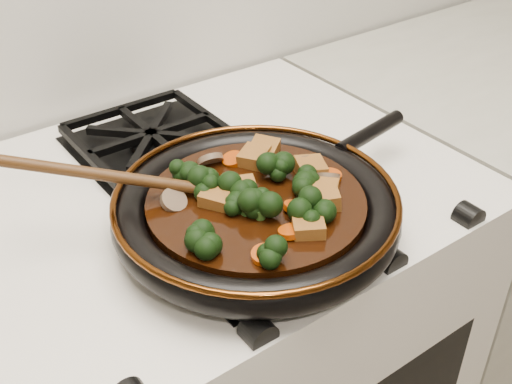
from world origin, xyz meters
TOP-DOWN VIEW (x-y plane):
  - burner_grate_front at (0.00, 1.55)m, footprint 0.23×0.23m
  - burner_grate_back at (0.00, 1.83)m, footprint 0.23×0.23m
  - skillet at (0.00, 1.55)m, footprint 0.49×0.36m
  - braising_sauce at (-0.00, 1.55)m, footprint 0.28×0.28m
  - tofu_cube_0 at (0.07, 1.51)m, footprint 0.05×0.05m
  - tofu_cube_1 at (0.01, 1.46)m, footprint 0.05×0.05m
  - tofu_cube_2 at (0.07, 1.63)m, footprint 0.05×0.05m
  - tofu_cube_3 at (0.05, 1.62)m, footprint 0.05×0.05m
  - tofu_cube_4 at (-0.02, 1.56)m, footprint 0.06×0.06m
  - tofu_cube_5 at (0.09, 1.56)m, footprint 0.05×0.05m
  - tofu_cube_6 at (0.06, 1.50)m, footprint 0.06×0.06m
  - tofu_cube_7 at (-0.04, 1.57)m, footprint 0.06×0.06m
  - broccoli_floret_0 at (-0.11, 1.50)m, footprint 0.09×0.08m
  - broccoli_floret_1 at (-0.02, 1.51)m, footprint 0.09×0.09m
  - broccoli_floret_2 at (-0.02, 1.56)m, footprint 0.08×0.09m
  - broccoli_floret_3 at (-0.05, 1.60)m, footprint 0.09×0.09m
  - broccoli_floret_4 at (0.05, 1.58)m, footprint 0.07×0.07m
  - broccoli_floret_5 at (0.03, 1.48)m, footprint 0.07×0.07m
  - broccoli_floret_6 at (-0.05, 1.63)m, footprint 0.07×0.07m
  - broccoli_floret_7 at (0.06, 1.53)m, footprint 0.09×0.09m
  - broccoli_floret_8 at (-0.03, 1.53)m, footprint 0.08×0.09m
  - broccoli_floret_9 at (-0.06, 1.45)m, footprint 0.08×0.08m
  - carrot_coin_0 at (-0.06, 1.45)m, footprint 0.03×0.03m
  - carrot_coin_1 at (0.02, 1.64)m, footprint 0.03×0.03m
  - carrot_coin_2 at (-0.01, 1.47)m, footprint 0.03×0.03m
  - carrot_coin_3 at (0.10, 1.53)m, footprint 0.03×0.03m
  - carrot_coin_4 at (0.02, 1.50)m, footprint 0.03×0.03m
  - mushroom_slice_0 at (0.10, 1.53)m, footprint 0.04×0.04m
  - mushroom_slice_1 at (-0.00, 1.65)m, footprint 0.04×0.04m
  - mushroom_slice_2 at (0.10, 1.58)m, footprint 0.04×0.04m
  - mushroom_slice_3 at (-0.09, 1.60)m, footprint 0.04×0.04m
  - wooden_spoon at (-0.10, 1.62)m, footprint 0.16×0.10m

SIDE VIEW (x-z plane):
  - burner_grate_front at x=0.00m, z-range 0.90..0.93m
  - burner_grate_back at x=0.00m, z-range 0.90..0.93m
  - skillet at x=0.00m, z-range 0.92..0.97m
  - braising_sauce at x=0.00m, z-range 0.94..0.96m
  - carrot_coin_0 at x=-0.06m, z-range 0.96..0.97m
  - carrot_coin_1 at x=0.02m, z-range 0.96..0.97m
  - carrot_coin_2 at x=-0.01m, z-range 0.96..0.97m
  - carrot_coin_3 at x=0.10m, z-range 0.96..0.97m
  - carrot_coin_4 at x=0.02m, z-range 0.96..0.97m
  - mushroom_slice_0 at x=0.10m, z-range 0.95..0.98m
  - mushroom_slice_1 at x=0.00m, z-range 0.95..0.98m
  - mushroom_slice_2 at x=0.10m, z-range 0.95..0.98m
  - mushroom_slice_3 at x=-0.09m, z-range 0.95..0.98m
  - tofu_cube_1 at x=0.01m, z-range 0.96..0.98m
  - tofu_cube_2 at x=0.07m, z-range 0.95..0.98m
  - tofu_cube_5 at x=0.09m, z-range 0.95..0.98m
  - tofu_cube_0 at x=0.07m, z-range 0.95..0.98m
  - tofu_cube_7 at x=-0.04m, z-range 0.95..0.98m
  - broccoli_floret_9 at x=-0.06m, z-range 0.94..1.00m
  - tofu_cube_3 at x=0.05m, z-range 0.95..0.98m
  - tofu_cube_6 at x=0.06m, z-range 0.95..0.98m
  - tofu_cube_4 at x=-0.02m, z-range 0.95..0.98m
  - broccoli_floret_6 at x=-0.05m, z-range 0.94..1.00m
  - broccoli_floret_7 at x=0.06m, z-range 0.94..1.00m
  - broccoli_floret_3 at x=-0.05m, z-range 0.94..1.00m
  - broccoli_floret_0 at x=-0.11m, z-range 0.94..1.00m
  - broccoli_floret_8 at x=-0.03m, z-range 0.94..1.00m
  - broccoli_floret_2 at x=-0.02m, z-range 0.94..1.00m
  - broccoli_floret_5 at x=0.03m, z-range 0.94..1.00m
  - broccoli_floret_1 at x=-0.02m, z-range 0.94..1.01m
  - broccoli_floret_4 at x=0.05m, z-range 0.94..1.01m
  - wooden_spoon at x=-0.10m, z-range 0.85..1.11m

